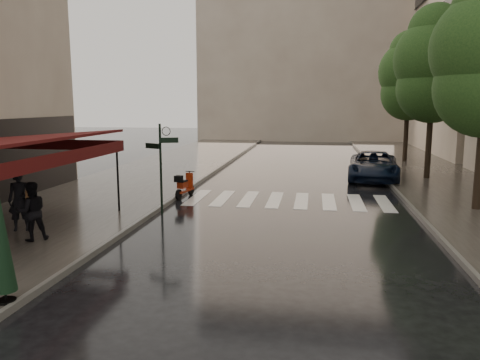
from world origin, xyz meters
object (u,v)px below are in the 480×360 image
(pedestrian_terrace, at_px, (32,211))
(pedestrian_with_umbrella, at_px, (18,174))
(scooter, at_px, (184,186))
(parked_car, at_px, (373,166))
(parasol_back, at_px, (1,236))

(pedestrian_terrace, bearing_deg, pedestrian_with_umbrella, -83.78)
(scooter, height_order, parked_car, parked_car)
(parked_car, bearing_deg, pedestrian_terrace, -123.21)
(pedestrian_with_umbrella, relative_size, parasol_back, 1.06)
(scooter, relative_size, parasol_back, 0.64)
(scooter, bearing_deg, pedestrian_with_umbrella, -106.95)
(pedestrian_terrace, bearing_deg, parked_car, -169.44)
(parked_car, bearing_deg, scooter, -138.11)
(pedestrian_with_umbrella, distance_m, pedestrian_terrace, 1.55)
(pedestrian_terrace, distance_m, parasol_back, 4.19)
(parked_car, bearing_deg, parasol_back, -111.45)
(parasol_back, bearing_deg, parked_car, 62.60)
(pedestrian_with_umbrella, height_order, parasol_back, pedestrian_with_umbrella)
(scooter, bearing_deg, parasol_back, -81.16)
(scooter, xyz_separation_m, parked_car, (8.10, 5.88, 0.24))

